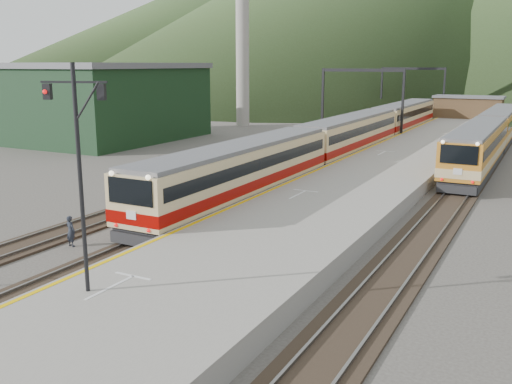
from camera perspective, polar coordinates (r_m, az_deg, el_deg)
The scene contains 16 objects.
track_main at distance 51.41m, azimuth 8.33°, elevation 3.15°, with size 2.60×200.00×0.23m.
track_far at distance 53.24m, azimuth 3.24°, elevation 3.59°, with size 2.60×200.00×0.23m.
track_second at distance 48.89m, azimuth 21.14°, elevation 1.93°, with size 2.60×200.00×0.23m.
platform at distance 47.88m, azimuth 13.87°, elevation 2.73°, with size 8.00×100.00×1.00m, color gray.
gantry_near at distance 65.92m, azimuth 10.54°, elevation 9.97°, with size 9.55×0.25×8.00m.
gantry_far at distance 90.08m, azimuth 15.37°, elevation 10.40°, with size 9.55×0.25×8.00m.
warehouse at distance 67.12m, azimuth -14.34°, elevation 8.75°, with size 14.50×20.50×8.60m.
smokestack at distance 80.16m, azimuth -1.37°, elevation 17.35°, with size 1.80×1.80×30.00m, color #9E998E.
station_shed at distance 86.80m, azimuth 20.46°, elevation 8.00°, with size 9.40×4.40×3.10m.
hill_d at distance 283.72m, azimuth -1.26°, elevation 16.52°, with size 200.00×200.00×55.00m, color #344922.
main_train at distance 53.84m, azimuth 9.43°, elevation 5.70°, with size 3.04×62.32×3.71m.
second_train at distance 57.63m, azimuth 22.39°, elevation 5.24°, with size 2.82×38.40×3.44m.
signal_mast at distance 19.09m, azimuth -17.30°, elevation 3.35°, with size 2.11×0.82×7.52m.
short_signal_b at distance 43.38m, azimuth -0.09°, elevation 3.39°, with size 0.24×0.19×2.27m.
short_signal_c at distance 40.00m, azimuth -9.52°, elevation 2.43°, with size 0.26×0.22×2.27m.
worker at distance 28.38m, azimuth -18.05°, elevation -3.74°, with size 0.55×0.36×1.50m, color #212530.
Camera 1 is at (16.71, -7.89, 8.46)m, focal length 40.00 mm.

